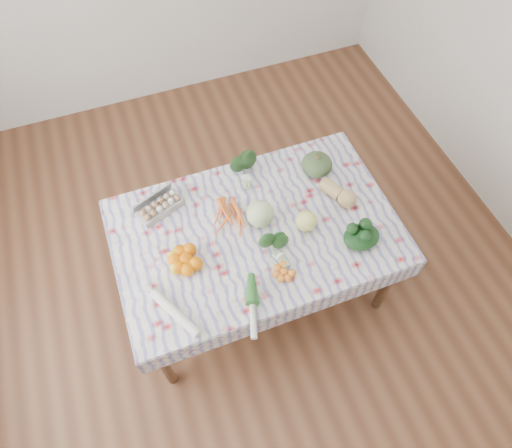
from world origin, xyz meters
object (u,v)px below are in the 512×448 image
butternut_squash (339,192)px  kabocha_squash (317,164)px  egg_carton (161,208)px  grapefruit (306,221)px  cabbage (260,214)px  dining_table (256,237)px

butternut_squash → kabocha_squash: bearing=72.6°
egg_carton → grapefruit: (0.76, -0.40, 0.03)m
cabbage → grapefruit: (0.24, -0.13, -0.02)m
kabocha_squash → cabbage: size_ratio=1.21×
dining_table → grapefruit: size_ratio=12.85×
kabocha_squash → dining_table: bearing=-151.3°
egg_carton → grapefruit: grapefruit is taller
dining_table → cabbage: bearing=46.3°
dining_table → egg_carton: size_ratio=5.73×
egg_carton → cabbage: 0.60m
butternut_squash → egg_carton: bearing=138.9°
cabbage → kabocha_squash: bearing=26.7°
dining_table → grapefruit: bearing=-16.9°
dining_table → cabbage: cabbage is taller
egg_carton → cabbage: bearing=-49.2°
dining_table → butternut_squash: (0.55, 0.04, 0.14)m
egg_carton → kabocha_squash: size_ratio=1.43×
kabocha_squash → grapefruit: (-0.24, -0.37, -0.00)m
grapefruit → kabocha_squash: bearing=57.2°
dining_table → grapefruit: 0.33m
egg_carton → kabocha_squash: bearing=-23.9°
egg_carton → dining_table: bearing=-55.0°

